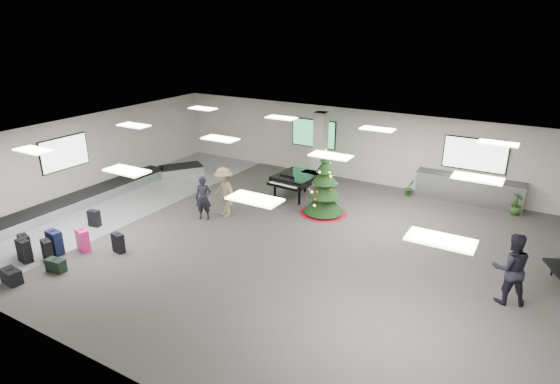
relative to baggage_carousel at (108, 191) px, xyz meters
The scene contains 20 objects.
ground 7.84m from the baggage_carousel, ahead, with size 18.00×18.00×0.00m, color #363431.
room_envelope 7.79m from the baggage_carousel, ahead, with size 18.02×14.02×3.21m.
baggage_carousel is the anchor object (origin of this frame).
service_counter 14.50m from the baggage_carousel, 27.67° to the left, with size 4.05×0.65×1.08m.
suitcase_0 5.54m from the baggage_carousel, 65.65° to the right, with size 0.49×0.31×0.74m.
suitcase_1 5.40m from the baggage_carousel, 59.06° to the right, with size 0.47×0.33×0.67m.
pink_suitcase 4.89m from the baggage_carousel, 49.09° to the right, with size 0.51×0.37×0.74m.
suitcase_3 5.28m from the baggage_carousel, 37.13° to the right, with size 0.45×0.30×0.64m.
navy_suitcase 5.01m from the baggage_carousel, 58.30° to the right, with size 0.52×0.34×0.79m.
suitcase_5 5.22m from the baggage_carousel, 67.76° to the right, with size 0.52×0.38×0.72m.
green_duffel 6.10m from the baggage_carousel, 54.05° to the right, with size 0.60×0.35×0.40m.
suitcase_8 3.01m from the baggage_carousel, 49.11° to the right, with size 0.44×0.30×0.61m.
black_duffel 6.72m from the baggage_carousel, 62.57° to the right, with size 0.65×0.40×0.43m.
christmas_tree 8.90m from the baggage_carousel, 18.61° to the left, with size 1.77×1.77×2.53m.
grand_piano 7.71m from the baggage_carousel, 29.82° to the left, with size 1.64×2.04×1.10m.
traveler_a 4.92m from the baggage_carousel, ahead, with size 0.58×0.38×1.60m, color black.
traveler_b 5.47m from the baggage_carousel, ahead, with size 1.21×0.69×1.87m, color #887F54.
traveler_bench 14.97m from the baggage_carousel, ahead, with size 0.94×0.73×1.93m, color black.
potted_plant_left 12.37m from the baggage_carousel, 30.68° to the left, with size 0.40×0.32×0.72m, color #183812.
potted_plant_right 15.94m from the baggage_carousel, 23.58° to the left, with size 0.45×0.45×0.81m, color #183812.
Camera 1 is at (7.34, -11.98, 6.89)m, focal length 30.00 mm.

